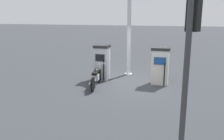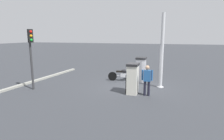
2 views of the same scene
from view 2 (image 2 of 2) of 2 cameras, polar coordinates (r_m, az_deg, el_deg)
The scene contains 8 objects.
ground_plane at distance 11.48m, azimuth 6.16°, elevation -5.07°, with size 120.00×120.00×0.00m, color #383A3F.
fuel_pump_near at distance 12.54m, azimuth 8.83°, elevation 0.14°, with size 0.69×0.69×1.65m.
fuel_pump_far at distance 9.93m, azimuth 6.36°, elevation -2.58°, with size 0.63×0.80×1.64m.
motorcycle_near_pump at distance 12.73m, azimuth 3.42°, elevation -1.34°, with size 2.00×0.56×0.94m.
attendant_person at distance 9.67m, azimuth 10.70°, elevation -2.61°, with size 0.58×0.23×1.59m.
roadside_traffic_light at distance 11.31m, azimuth -23.62°, elevation 5.98°, with size 0.39×0.31×3.42m.
canopy_support_pole at distance 11.27m, azimuth 15.04°, elevation 5.20°, with size 0.40×0.40×4.35m.
road_edge_kerb at distance 14.18m, azimuth -20.25°, elevation -2.41°, with size 0.71×7.81×0.12m.
Camera 2 is at (-2.18, 10.84, 3.08)m, focal length 29.81 mm.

